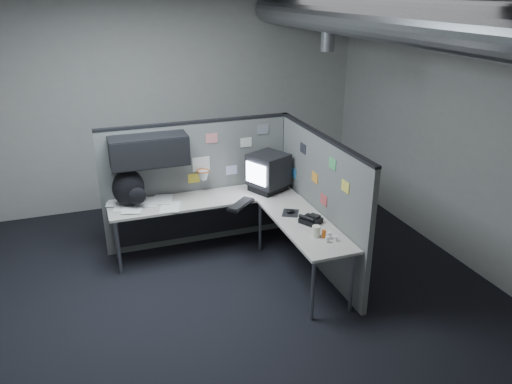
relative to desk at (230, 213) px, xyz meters
name	(u,v)px	position (x,y,z in m)	size (l,w,h in m)	color
room	(286,100)	(0.41, -0.70, 1.48)	(5.62, 5.62, 3.22)	black
partition_back	(186,173)	(-0.40, 0.53, 0.38)	(2.44, 0.42, 1.63)	#5F615F
partition_right	(320,202)	(0.95, -0.49, 0.21)	(0.07, 2.23, 1.63)	#5F615F
desk	(230,213)	(0.00, 0.00, 0.00)	(2.31, 2.11, 0.73)	#B7B1A6
monitor	(268,172)	(0.60, 0.27, 0.36)	(0.56, 0.56, 0.48)	black
keyboard	(241,204)	(0.12, -0.09, 0.13)	(0.41, 0.40, 0.04)	black
mouse	(290,212)	(0.59, -0.48, 0.13)	(0.26, 0.28, 0.05)	black
phone	(310,220)	(0.70, -0.79, 0.15)	(0.27, 0.28, 0.10)	black
bottles	(328,236)	(0.70, -1.20, 0.15)	(0.14, 0.16, 0.08)	silver
cup	(316,231)	(0.61, -1.10, 0.18)	(0.09, 0.09, 0.12)	silver
papers	(143,204)	(-0.98, 0.34, 0.13)	(0.88, 0.72, 0.02)	white
backpack	(129,189)	(-1.12, 0.34, 0.34)	(0.42, 0.38, 0.46)	black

